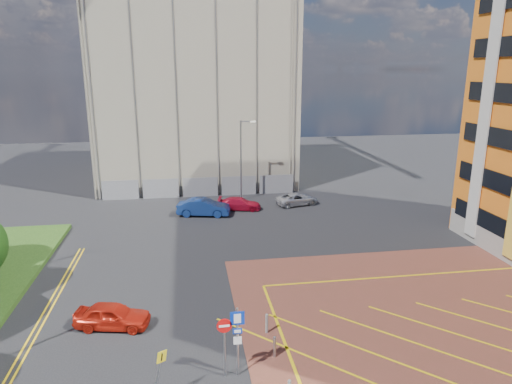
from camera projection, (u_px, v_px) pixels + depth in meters
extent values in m
cylinder|color=#9EA0A8|center=(241.00, 161.00, 44.88)|extent=(0.16, 0.16, 8.00)
cylinder|color=#9EA0A8|center=(247.00, 121.00, 43.96)|extent=(1.20, 0.10, 0.10)
cube|color=silver|center=(253.00, 122.00, 44.06)|extent=(0.50, 0.15, 0.12)
cylinder|color=#9EA0A8|center=(238.00, 342.00, 19.22)|extent=(0.10, 0.10, 3.20)
cube|color=#092A9F|center=(237.00, 318.00, 18.90)|extent=(0.60, 0.04, 0.60)
cube|color=white|center=(237.00, 319.00, 18.87)|extent=(0.30, 0.02, 0.42)
cube|color=#092A9F|center=(237.00, 331.00, 19.05)|extent=(0.40, 0.04, 0.25)
cube|color=white|center=(238.00, 331.00, 19.03)|extent=(0.28, 0.02, 0.14)
cube|color=white|center=(238.00, 340.00, 19.17)|extent=(0.35, 0.04, 0.35)
cylinder|color=#9EA0A8|center=(225.00, 349.00, 19.21)|extent=(0.08, 0.08, 2.70)
cylinder|color=red|center=(224.00, 326.00, 18.89)|extent=(0.64, 0.04, 0.64)
cube|color=white|center=(224.00, 326.00, 18.87)|extent=(0.44, 0.02, 0.10)
cylinder|color=#9EA0A8|center=(157.00, 377.00, 17.82)|extent=(0.57, 0.08, 2.16)
cube|color=yellow|center=(162.00, 357.00, 17.60)|extent=(0.41, 0.41, 0.54)
cylinder|color=#9EA0A8|center=(275.00, 348.00, 20.74)|extent=(0.14, 0.14, 0.90)
cylinder|color=black|center=(267.00, 324.00, 22.65)|extent=(0.14, 0.14, 0.90)
cube|color=#A59E87|center=(194.00, 84.00, 53.91)|extent=(21.20, 19.20, 22.00)
cube|color=yellow|center=(209.00, 32.00, 54.56)|extent=(0.90, 0.90, 34.00)
cube|color=gray|center=(210.00, 187.00, 47.12)|extent=(21.60, 0.06, 2.00)
imported|color=red|center=(112.00, 316.00, 23.13)|extent=(4.01, 2.25, 1.29)
imported|color=navy|center=(204.00, 207.00, 40.89)|extent=(4.93, 2.54, 1.55)
imported|color=red|center=(240.00, 204.00, 42.66)|extent=(4.21, 2.38, 1.15)
imported|color=#B5B6BD|center=(297.00, 199.00, 44.15)|extent=(4.48, 2.83, 1.15)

